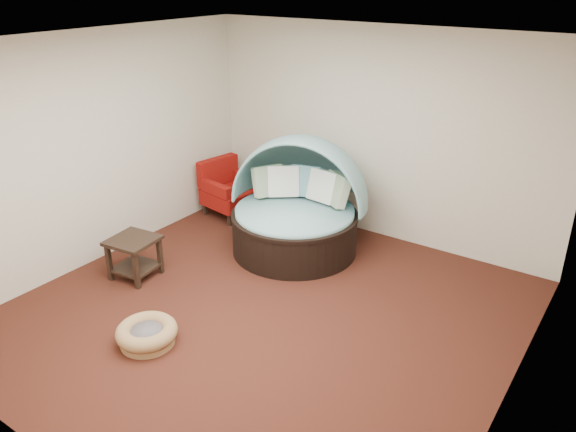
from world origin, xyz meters
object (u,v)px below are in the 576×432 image
Objects in this scene: pet_basket at (147,334)px; red_armchair at (228,190)px; side_table at (134,252)px; canopy_daybed at (297,199)px.

red_armchair is (-1.42, 2.94, 0.27)m from pet_basket.
canopy_daybed is at bearing 56.23° from side_table.
side_table is at bearing -72.07° from red_armchair.
canopy_daybed is 3.53× the size of side_table.
canopy_daybed reaches higher than pet_basket.
side_table is at bearing -139.02° from canopy_daybed.
pet_basket is 1.37× the size of side_table.
canopy_daybed is 2.65m from pet_basket.
red_armchair is at bearing 98.43° from side_table.
canopy_daybed reaches higher than red_armchair.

